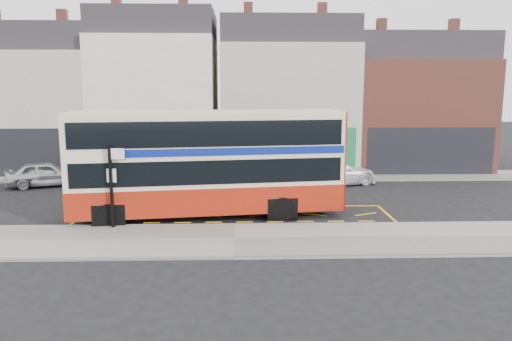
{
  "coord_description": "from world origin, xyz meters",
  "views": [
    {
      "loc": [
        0.27,
        -20.52,
        5.86
      ],
      "look_at": [
        0.96,
        2.0,
        2.0
      ],
      "focal_mm": 35.0,
      "sensor_mm": 36.0,
      "label": 1
    }
  ],
  "objects_px": {
    "car_silver": "(46,174)",
    "street_tree_right": "(360,121)",
    "car_white": "(334,172)",
    "double_decker_bus": "(209,162)",
    "car_grey": "(241,172)",
    "bus_stop_post": "(113,179)"
  },
  "relations": [
    {
      "from": "double_decker_bus",
      "to": "car_silver",
      "type": "height_order",
      "value": "double_decker_bus"
    },
    {
      "from": "bus_stop_post",
      "to": "car_white",
      "type": "xyz_separation_m",
      "value": [
        10.67,
        9.22,
        -1.38
      ]
    },
    {
      "from": "car_white",
      "to": "car_grey",
      "type": "bearing_deg",
      "value": 65.05
    },
    {
      "from": "double_decker_bus",
      "to": "car_grey",
      "type": "distance_m",
      "value": 8.07
    },
    {
      "from": "car_grey",
      "to": "street_tree_right",
      "type": "height_order",
      "value": "street_tree_right"
    },
    {
      "from": "car_silver",
      "to": "street_tree_right",
      "type": "height_order",
      "value": "street_tree_right"
    },
    {
      "from": "car_white",
      "to": "car_silver",
      "type": "bearing_deg",
      "value": 71.17
    },
    {
      "from": "car_grey",
      "to": "car_white",
      "type": "height_order",
      "value": "car_white"
    },
    {
      "from": "double_decker_bus",
      "to": "car_silver",
      "type": "xyz_separation_m",
      "value": [
        -10.02,
        7.2,
        -1.76
      ]
    },
    {
      "from": "car_white",
      "to": "bus_stop_post",
      "type": "bearing_deg",
      "value": 112.22
    },
    {
      "from": "bus_stop_post",
      "to": "car_silver",
      "type": "bearing_deg",
      "value": 130.69
    },
    {
      "from": "double_decker_bus",
      "to": "bus_stop_post",
      "type": "xyz_separation_m",
      "value": [
        -3.73,
        -2.09,
        -0.36
      ]
    },
    {
      "from": "bus_stop_post",
      "to": "car_silver",
      "type": "xyz_separation_m",
      "value": [
        -6.29,
        9.29,
        -1.4
      ]
    },
    {
      "from": "double_decker_bus",
      "to": "car_silver",
      "type": "distance_m",
      "value": 12.46
    },
    {
      "from": "double_decker_bus",
      "to": "car_silver",
      "type": "relative_size",
      "value": 2.79
    },
    {
      "from": "car_white",
      "to": "street_tree_right",
      "type": "bearing_deg",
      "value": -51.66
    },
    {
      "from": "car_silver",
      "to": "bus_stop_post",
      "type": "bearing_deg",
      "value": -164.91
    },
    {
      "from": "double_decker_bus",
      "to": "car_grey",
      "type": "bearing_deg",
      "value": 71.69
    },
    {
      "from": "double_decker_bus",
      "to": "car_white",
      "type": "relative_size",
      "value": 2.33
    },
    {
      "from": "bus_stop_post",
      "to": "car_white",
      "type": "relative_size",
      "value": 0.64
    },
    {
      "from": "car_silver",
      "to": "car_grey",
      "type": "distance_m",
      "value": 11.48
    },
    {
      "from": "bus_stop_post",
      "to": "car_grey",
      "type": "bearing_deg",
      "value": 68.8
    }
  ]
}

